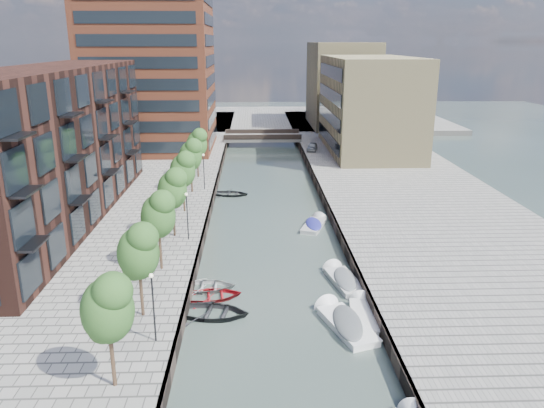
{
  "coord_description": "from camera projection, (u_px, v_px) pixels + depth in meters",
  "views": [
    {
      "loc": [
        -1.59,
        -18.51,
        17.14
      ],
      "look_at": [
        0.0,
        25.86,
        3.5
      ],
      "focal_mm": 35.0,
      "sensor_mm": 36.0,
      "label": 1
    }
  ],
  "objects": [
    {
      "name": "lamp_2",
      "position": [
        204.0,
        168.0,
        59.71
      ],
      "size": [
        0.24,
        0.24,
        4.12
      ],
      "color": "black",
      "rests_on": "quay_left"
    },
    {
      "name": "tree_0",
      "position": [
        107.0,
        306.0,
        24.74
      ],
      "size": [
        2.5,
        2.5,
        5.95
      ],
      "color": "#382619",
      "rests_on": "quay_left"
    },
    {
      "name": "sloop_2",
      "position": [
        213.0,
        298.0,
        36.95
      ],
      "size": [
        4.5,
        3.5,
        0.86
      ],
      "primitive_type": "imported",
      "rotation": [
        0.0,
        0.0,
        1.71
      ],
      "color": "#A5121A",
      "rests_on": "ground"
    },
    {
      "name": "quay_right",
      "position": [
        405.0,
        192.0,
        61.39
      ],
      "size": [
        20.0,
        140.0,
        1.0
      ],
      "primitive_type": "cube",
      "color": "gray",
      "rests_on": "ground"
    },
    {
      "name": "apartment_block",
      "position": [
        52.0,
        146.0,
        48.4
      ],
      "size": [
        8.0,
        38.0,
        14.0
      ],
      "primitive_type": "cube",
      "color": "black",
      "rests_on": "quay_left"
    },
    {
      "name": "tree_4",
      "position": [
        182.0,
        169.0,
        51.49
      ],
      "size": [
        2.5,
        2.5,
        5.95
      ],
      "color": "#382619",
      "rests_on": "quay_left"
    },
    {
      "name": "motorboat_1",
      "position": [
        343.0,
        322.0,
        33.35
      ],
      "size": [
        3.5,
        5.8,
        1.83
      ],
      "color": "white",
      "rests_on": "ground"
    },
    {
      "name": "tree_2",
      "position": [
        158.0,
        213.0,
        38.12
      ],
      "size": [
        2.5,
        2.5,
        5.95
      ],
      "color": "#382619",
      "rests_on": "quay_left"
    },
    {
      "name": "water",
      "position": [
        268.0,
        197.0,
        60.98
      ],
      "size": [
        300.0,
        300.0,
        0.0
      ],
      "primitive_type": "plane",
      "color": "#38473F",
      "rests_on": "ground"
    },
    {
      "name": "tree_1",
      "position": [
        138.0,
        250.0,
        31.43
      ],
      "size": [
        2.5,
        2.5,
        5.95
      ],
      "color": "#382619",
      "rests_on": "quay_left"
    },
    {
      "name": "motorboat_2",
      "position": [
        363.0,
        313.0,
        34.72
      ],
      "size": [
        2.12,
        4.78,
        1.54
      ],
      "color": "white",
      "rests_on": "ground"
    },
    {
      "name": "sloop_3",
      "position": [
        206.0,
        289.0,
        38.25
      ],
      "size": [
        4.46,
        3.28,
        0.9
      ],
      "primitive_type": "imported",
      "rotation": [
        0.0,
        0.0,
        1.61
      ],
      "color": "#B4B5B2",
      "rests_on": "ground"
    },
    {
      "name": "lamp_1",
      "position": [
        187.0,
        211.0,
        44.42
      ],
      "size": [
        0.24,
        0.24,
        4.12
      ],
      "color": "black",
      "rests_on": "quay_left"
    },
    {
      "name": "quay_wall_left",
      "position": [
        214.0,
        193.0,
        60.63
      ],
      "size": [
        0.25,
        140.0,
        1.0
      ],
      "primitive_type": "cube",
      "color": "#332823",
      "rests_on": "ground"
    },
    {
      "name": "motorboat_3",
      "position": [
        315.0,
        225.0,
        51.23
      ],
      "size": [
        3.07,
        4.93,
        1.56
      ],
      "color": "#B0B0AE",
      "rests_on": "ground"
    },
    {
      "name": "lamp_0",
      "position": [
        153.0,
        300.0,
        29.14
      ],
      "size": [
        0.24,
        0.24,
        4.12
      ],
      "color": "black",
      "rests_on": "quay_left"
    },
    {
      "name": "motorboat_4",
      "position": [
        343.0,
        279.0,
        39.41
      ],
      "size": [
        2.72,
        5.26,
        1.67
      ],
      "color": "silver",
      "rests_on": "ground"
    },
    {
      "name": "tree_3",
      "position": [
        172.0,
        188.0,
        44.81
      ],
      "size": [
        2.5,
        2.5,
        5.95
      ],
      "color": "#382619",
      "rests_on": "quay_left"
    },
    {
      "name": "car",
      "position": [
        312.0,
        147.0,
        81.67
      ],
      "size": [
        2.16,
        3.85,
        1.24
      ],
      "primitive_type": "imported",
      "rotation": [
        0.0,
        0.0,
        -0.2
      ],
      "color": "#A1A5A5",
      "rests_on": "quay_right"
    },
    {
      "name": "tan_block_near",
      "position": [
        369.0,
        105.0,
        80.2
      ],
      "size": [
        12.0,
        25.0,
        14.0
      ],
      "primitive_type": "cube",
      "color": "tan",
      "rests_on": "quay_right"
    },
    {
      "name": "tower",
      "position": [
        150.0,
        49.0,
        79.59
      ],
      "size": [
        18.0,
        18.0,
        30.0
      ],
      "primitive_type": "cube",
      "color": "brown",
      "rests_on": "quay_left"
    },
    {
      "name": "sloop_4",
      "position": [
        231.0,
        195.0,
        61.65
      ],
      "size": [
        4.64,
        3.66,
        0.87
      ],
      "primitive_type": "imported",
      "rotation": [
        0.0,
        0.0,
        1.4
      ],
      "color": "#232426",
      "rests_on": "ground"
    },
    {
      "name": "quay_wall_right",
      "position": [
        320.0,
        192.0,
        61.05
      ],
      "size": [
        0.25,
        140.0,
        1.0
      ],
      "primitive_type": "cube",
      "color": "#332823",
      "rests_on": "ground"
    },
    {
      "name": "sloop_1",
      "position": [
        212.0,
        316.0,
        34.56
      ],
      "size": [
        5.4,
        4.26,
        1.01
      ],
      "primitive_type": "imported",
      "rotation": [
        0.0,
        0.0,
        1.4
      ],
      "color": "#232426",
      "rests_on": "ground"
    },
    {
      "name": "tree_5",
      "position": [
        190.0,
        154.0,
        58.18
      ],
      "size": [
        2.5,
        2.5,
        5.95
      ],
      "color": "#382619",
      "rests_on": "quay_left"
    },
    {
      "name": "far_closure",
      "position": [
        260.0,
        119.0,
        118.16
      ],
      "size": [
        80.0,
        40.0,
        1.0
      ],
      "primitive_type": "cube",
      "color": "gray",
      "rests_on": "ground"
    },
    {
      "name": "tree_6",
      "position": [
        197.0,
        142.0,
        64.87
      ],
      "size": [
        2.5,
        2.5,
        5.95
      ],
      "color": "#382619",
      "rests_on": "quay_left"
    },
    {
      "name": "bridge",
      "position": [
        262.0,
        137.0,
        91.15
      ],
      "size": [
        13.0,
        6.0,
        1.3
      ],
      "color": "gray",
      "rests_on": "ground"
    },
    {
      "name": "tan_block_far",
      "position": [
        341.0,
        85.0,
        104.75
      ],
      "size": [
        12.0,
        20.0,
        16.0
      ],
      "primitive_type": "cube",
      "color": "tan",
      "rests_on": "quay_right"
    }
  ]
}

